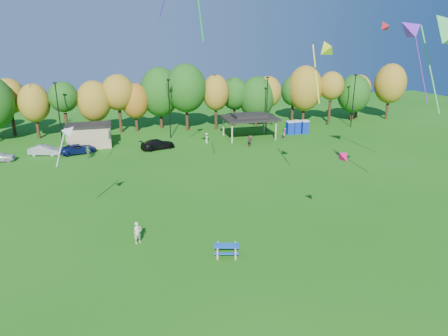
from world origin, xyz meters
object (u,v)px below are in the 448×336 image
object	(u,v)px
car_b	(45,150)
car_c	(78,149)
car_d	(158,144)
picnic_table	(227,249)
porta_potties	(297,127)
kite_flyer	(138,233)

from	to	relation	value
car_b	car_c	xyz separation A→B (m)	(4.30, -0.33, -0.04)
car_d	car_c	bearing A→B (deg)	70.07
picnic_table	car_d	size ratio (longest dim) A/B	0.44
porta_potties	kite_flyer	xyz separation A→B (m)	(-27.45, -30.64, -0.22)
porta_potties	car_c	bearing A→B (deg)	-174.68
porta_potties	car_b	distance (m)	38.21
porta_potties	kite_flyer	distance (m)	41.13
car_b	car_d	distance (m)	15.01
picnic_table	porta_potties	bearing A→B (deg)	73.70
car_b	porta_potties	bearing A→B (deg)	-70.67
picnic_table	car_b	world-z (taller)	car_b
kite_flyer	car_d	size ratio (longest dim) A/B	0.36
kite_flyer	car_c	xyz separation A→B (m)	(-6.35, 27.49, -0.23)
car_b	car_d	size ratio (longest dim) A/B	0.86
porta_potties	picnic_table	world-z (taller)	porta_potties
car_b	picnic_table	bearing A→B (deg)	-136.69
picnic_table	car_c	bearing A→B (deg)	127.66
kite_flyer	car_b	size ratio (longest dim) A/B	0.42
picnic_table	kite_flyer	size ratio (longest dim) A/B	1.20
car_b	car_c	bearing A→B (deg)	-79.24
car_c	porta_potties	bearing A→B (deg)	-98.53
picnic_table	car_d	world-z (taller)	car_d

